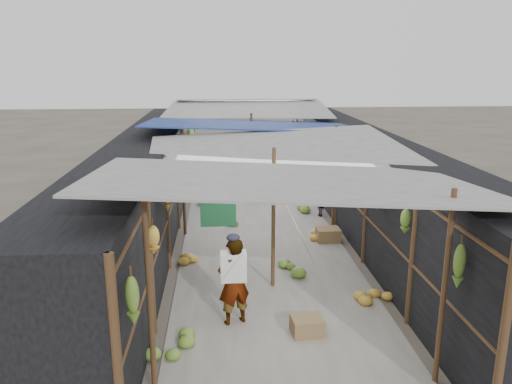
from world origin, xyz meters
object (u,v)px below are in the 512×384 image
object	(u,v)px
shopper_blue	(249,177)
vendor_seated	(320,203)
crate_near	(307,326)
vendor_elderly	(234,282)
black_basin	(300,194)

from	to	relation	value
shopper_blue	vendor_seated	distance (m)	2.52
crate_near	shopper_blue	bearing A→B (deg)	87.80
vendor_elderly	vendor_seated	bearing A→B (deg)	-136.72
shopper_blue	vendor_seated	xyz separation A→B (m)	(1.77, -1.76, -0.34)
black_basin	vendor_elderly	xyz separation A→B (m)	(-2.28, -7.55, 0.63)
black_basin	shopper_blue	size ratio (longest dim) A/B	0.39
crate_near	vendor_elderly	distance (m)	1.31
black_basin	vendor_elderly	size ratio (longest dim) A/B	0.40
crate_near	vendor_seated	distance (m)	6.04
crate_near	black_basin	world-z (taller)	crate_near
black_basin	crate_near	bearing A→B (deg)	-98.43
black_basin	shopper_blue	bearing A→B (deg)	-168.23
shopper_blue	vendor_seated	bearing A→B (deg)	-76.31
crate_near	shopper_blue	distance (m)	7.68
black_basin	vendor_seated	xyz separation A→B (m)	(0.18, -2.09, 0.30)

